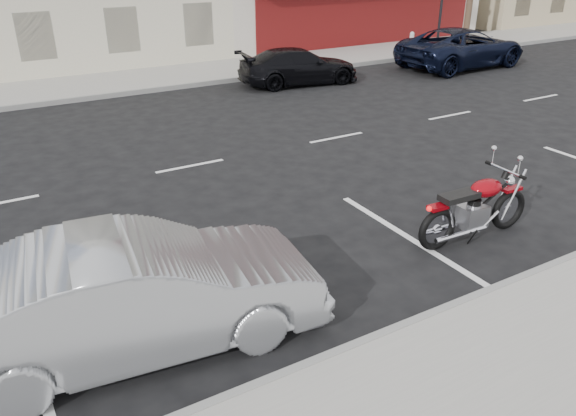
# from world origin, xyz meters

# --- Properties ---
(ground) EXTENTS (120.00, 120.00, 0.00)m
(ground) POSITION_xyz_m (0.00, 0.00, 0.00)
(ground) COLOR black
(ground) RESTS_ON ground
(sidewalk_far) EXTENTS (80.00, 3.40, 0.15)m
(sidewalk_far) POSITION_xyz_m (-5.00, 8.70, 0.07)
(sidewalk_far) COLOR gray
(sidewalk_far) RESTS_ON ground
(curb_far) EXTENTS (80.00, 0.12, 0.16)m
(curb_far) POSITION_xyz_m (-5.00, 7.00, 0.08)
(curb_far) COLOR gray
(curb_far) RESTS_ON ground
(fire_hydrant) EXTENTS (0.20, 0.20, 0.72)m
(fire_hydrant) POSITION_xyz_m (12.00, 8.50, 0.53)
(fire_hydrant) COLOR beige
(fire_hydrant) RESTS_ON sidewalk_far
(motorcycle) EXTENTS (2.34, 0.77, 1.17)m
(motorcycle) POSITION_xyz_m (1.73, -5.64, 0.54)
(motorcycle) COLOR black
(motorcycle) RESTS_ON ground
(sedan_silver) EXTENTS (4.72, 2.11, 1.50)m
(sedan_silver) POSITION_xyz_m (-4.77, -5.52, 0.75)
(sedan_silver) COLOR #979A9E
(sedan_silver) RESTS_ON ground
(suv_far) EXTENTS (5.57, 2.76, 1.52)m
(suv_far) POSITION_xyz_m (11.32, 4.82, 0.76)
(suv_far) COLOR black
(suv_far) RESTS_ON ground
(car_far) EXTENTS (4.45, 2.30, 1.23)m
(car_far) POSITION_xyz_m (4.26, 5.60, 0.62)
(car_far) COLOR black
(car_far) RESTS_ON ground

